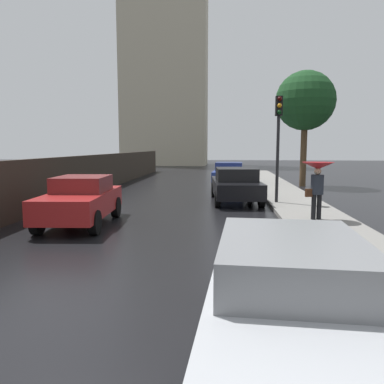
{
  "coord_description": "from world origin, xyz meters",
  "views": [
    {
      "loc": [
        2.19,
        -4.99,
        2.34
      ],
      "look_at": [
        1.4,
        4.45,
        1.19
      ],
      "focal_mm": 35.19,
      "sensor_mm": 36.0,
      "label": 1
    }
  ],
  "objects_px": {
    "car_red_mid_road": "(81,200)",
    "street_tree_mid": "(305,101)",
    "traffic_light": "(278,129)",
    "car_blue_far_ahead": "(229,173)",
    "car_silver_near_kerb": "(290,292)",
    "pedestrian_with_umbrella_near": "(317,175)",
    "car_black_behind_camera": "(236,185)"
  },
  "relations": [
    {
      "from": "car_blue_far_ahead",
      "to": "traffic_light",
      "type": "xyz_separation_m",
      "value": [
        1.77,
        -8.38,
        2.31
      ]
    },
    {
      "from": "car_black_behind_camera",
      "to": "street_tree_mid",
      "type": "xyz_separation_m",
      "value": [
        4.13,
        6.73,
        4.18
      ]
    },
    {
      "from": "traffic_light",
      "to": "street_tree_mid",
      "type": "relative_size",
      "value": 0.62
    },
    {
      "from": "car_red_mid_road",
      "to": "street_tree_mid",
      "type": "relative_size",
      "value": 0.6
    },
    {
      "from": "car_black_behind_camera",
      "to": "pedestrian_with_umbrella_near",
      "type": "relative_size",
      "value": 2.64
    },
    {
      "from": "car_blue_far_ahead",
      "to": "car_black_behind_camera",
      "type": "bearing_deg",
      "value": -85.41
    },
    {
      "from": "car_red_mid_road",
      "to": "car_black_behind_camera",
      "type": "xyz_separation_m",
      "value": [
        4.76,
        5.04,
        -0.0
      ]
    },
    {
      "from": "car_blue_far_ahead",
      "to": "traffic_light",
      "type": "distance_m",
      "value": 8.87
    },
    {
      "from": "car_silver_near_kerb",
      "to": "car_red_mid_road",
      "type": "distance_m",
      "value": 8.35
    },
    {
      "from": "car_red_mid_road",
      "to": "pedestrian_with_umbrella_near",
      "type": "distance_m",
      "value": 7.12
    },
    {
      "from": "car_blue_far_ahead",
      "to": "traffic_light",
      "type": "height_order",
      "value": "traffic_light"
    },
    {
      "from": "car_silver_near_kerb",
      "to": "car_black_behind_camera",
      "type": "distance_m",
      "value": 11.73
    },
    {
      "from": "car_silver_near_kerb",
      "to": "traffic_light",
      "type": "distance_m",
      "value": 11.2
    },
    {
      "from": "traffic_light",
      "to": "car_blue_far_ahead",
      "type": "bearing_deg",
      "value": 101.95
    },
    {
      "from": "pedestrian_with_umbrella_near",
      "to": "street_tree_mid",
      "type": "relative_size",
      "value": 0.26
    },
    {
      "from": "pedestrian_with_umbrella_near",
      "to": "car_black_behind_camera",
      "type": "bearing_deg",
      "value": -78.35
    },
    {
      "from": "car_blue_far_ahead",
      "to": "traffic_light",
      "type": "relative_size",
      "value": 1.08
    },
    {
      "from": "car_silver_near_kerb",
      "to": "car_black_behind_camera",
      "type": "bearing_deg",
      "value": 94.54
    },
    {
      "from": "car_red_mid_road",
      "to": "traffic_light",
      "type": "distance_m",
      "value": 7.93
    },
    {
      "from": "pedestrian_with_umbrella_near",
      "to": "traffic_light",
      "type": "height_order",
      "value": "traffic_light"
    },
    {
      "from": "car_black_behind_camera",
      "to": "pedestrian_with_umbrella_near",
      "type": "xyz_separation_m",
      "value": [
        2.29,
        -4.34,
        0.74
      ]
    },
    {
      "from": "car_silver_near_kerb",
      "to": "car_black_behind_camera",
      "type": "height_order",
      "value": "car_black_behind_camera"
    },
    {
      "from": "car_silver_near_kerb",
      "to": "car_red_mid_road",
      "type": "relative_size",
      "value": 1.06
    },
    {
      "from": "car_silver_near_kerb",
      "to": "car_blue_far_ahead",
      "type": "xyz_separation_m",
      "value": [
        -0.43,
        19.25,
        -0.02
      ]
    },
    {
      "from": "car_blue_far_ahead",
      "to": "traffic_light",
      "type": "bearing_deg",
      "value": -74.87
    },
    {
      "from": "car_blue_far_ahead",
      "to": "street_tree_mid",
      "type": "distance_m",
      "value": 6.09
    },
    {
      "from": "car_silver_near_kerb",
      "to": "pedestrian_with_umbrella_near",
      "type": "distance_m",
      "value": 7.7
    },
    {
      "from": "car_red_mid_road",
      "to": "car_blue_far_ahead",
      "type": "height_order",
      "value": "car_red_mid_road"
    },
    {
      "from": "traffic_light",
      "to": "car_red_mid_road",
      "type": "bearing_deg",
      "value": -146.6
    },
    {
      "from": "car_blue_far_ahead",
      "to": "car_black_behind_camera",
      "type": "relative_size",
      "value": 0.98
    },
    {
      "from": "car_red_mid_road",
      "to": "street_tree_mid",
      "type": "distance_m",
      "value": 15.33
    },
    {
      "from": "car_silver_near_kerb",
      "to": "street_tree_mid",
      "type": "relative_size",
      "value": 0.63
    }
  ]
}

